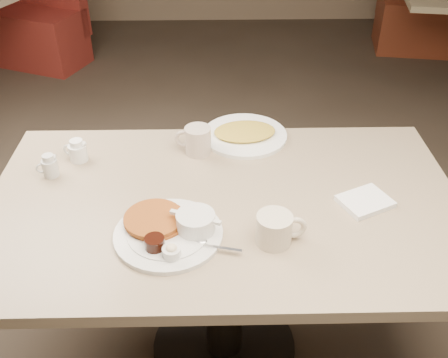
{
  "coord_description": "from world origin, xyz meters",
  "views": [
    {
      "loc": [
        -0.03,
        -1.26,
        1.74
      ],
      "look_at": [
        0.0,
        0.02,
        0.82
      ],
      "focal_mm": 40.94,
      "sensor_mm": 36.0,
      "label": 1
    }
  ],
  "objects_px": {
    "creamer_left": "(50,166)",
    "hash_plate": "(245,134)",
    "booth_back_left": "(10,13)",
    "coffee_mug_far": "(197,140)",
    "diner_table": "(224,241)",
    "coffee_mug_near": "(276,229)",
    "main_plate": "(171,229)",
    "creamer_right": "(77,151)"
  },
  "relations": [
    {
      "from": "coffee_mug_far",
      "to": "booth_back_left",
      "type": "height_order",
      "value": "booth_back_left"
    },
    {
      "from": "diner_table",
      "to": "creamer_left",
      "type": "distance_m",
      "value": 0.63
    },
    {
      "from": "coffee_mug_far",
      "to": "creamer_right",
      "type": "xyz_separation_m",
      "value": [
        -0.42,
        -0.04,
        -0.01
      ]
    },
    {
      "from": "main_plate",
      "to": "hash_plate",
      "type": "distance_m",
      "value": 0.59
    },
    {
      "from": "main_plate",
      "to": "coffee_mug_near",
      "type": "distance_m",
      "value": 0.3
    },
    {
      "from": "coffee_mug_near",
      "to": "coffee_mug_far",
      "type": "height_order",
      "value": "coffee_mug_far"
    },
    {
      "from": "diner_table",
      "to": "creamer_left",
      "type": "xyz_separation_m",
      "value": [
        -0.58,
        0.15,
        0.21
      ]
    },
    {
      "from": "creamer_left",
      "to": "hash_plate",
      "type": "distance_m",
      "value": 0.7
    },
    {
      "from": "coffee_mug_far",
      "to": "hash_plate",
      "type": "distance_m",
      "value": 0.21
    },
    {
      "from": "diner_table",
      "to": "booth_back_left",
      "type": "distance_m",
      "value": 3.41
    },
    {
      "from": "diner_table",
      "to": "main_plate",
      "type": "xyz_separation_m",
      "value": [
        -0.15,
        -0.16,
        0.19
      ]
    },
    {
      "from": "diner_table",
      "to": "creamer_right",
      "type": "distance_m",
      "value": 0.6
    },
    {
      "from": "coffee_mug_near",
      "to": "booth_back_left",
      "type": "relative_size",
      "value": 0.09
    },
    {
      "from": "hash_plate",
      "to": "booth_back_left",
      "type": "height_order",
      "value": "booth_back_left"
    },
    {
      "from": "coffee_mug_near",
      "to": "creamer_left",
      "type": "bearing_deg",
      "value": 154.66
    },
    {
      "from": "creamer_left",
      "to": "creamer_right",
      "type": "relative_size",
      "value": 0.85
    },
    {
      "from": "diner_table",
      "to": "coffee_mug_near",
      "type": "bearing_deg",
      "value": -53.4
    },
    {
      "from": "creamer_right",
      "to": "hash_plate",
      "type": "bearing_deg",
      "value": 13.62
    },
    {
      "from": "hash_plate",
      "to": "main_plate",
      "type": "bearing_deg",
      "value": -113.86
    },
    {
      "from": "main_plate",
      "to": "hash_plate",
      "type": "height_order",
      "value": "main_plate"
    },
    {
      "from": "creamer_right",
      "to": "hash_plate",
      "type": "height_order",
      "value": "creamer_right"
    },
    {
      "from": "diner_table",
      "to": "hash_plate",
      "type": "xyz_separation_m",
      "value": [
        0.09,
        0.39,
        0.18
      ]
    },
    {
      "from": "diner_table",
      "to": "main_plate",
      "type": "bearing_deg",
      "value": -134.9
    },
    {
      "from": "creamer_left",
      "to": "booth_back_left",
      "type": "distance_m",
      "value": 3.04
    },
    {
      "from": "main_plate",
      "to": "coffee_mug_far",
      "type": "relative_size",
      "value": 2.93
    },
    {
      "from": "creamer_right",
      "to": "creamer_left",
      "type": "bearing_deg",
      "value": -128.03
    },
    {
      "from": "coffee_mug_near",
      "to": "booth_back_left",
      "type": "distance_m",
      "value": 3.66
    },
    {
      "from": "main_plate",
      "to": "booth_back_left",
      "type": "xyz_separation_m",
      "value": [
        -1.53,
        3.11,
        -0.36
      ]
    },
    {
      "from": "coffee_mug_near",
      "to": "main_plate",
      "type": "bearing_deg",
      "value": 173.52
    },
    {
      "from": "main_plate",
      "to": "coffee_mug_near",
      "type": "xyz_separation_m",
      "value": [
        0.29,
        -0.03,
        0.02
      ]
    },
    {
      "from": "coffee_mug_near",
      "to": "hash_plate",
      "type": "distance_m",
      "value": 0.58
    },
    {
      "from": "hash_plate",
      "to": "coffee_mug_far",
      "type": "bearing_deg",
      "value": -149.64
    },
    {
      "from": "coffee_mug_far",
      "to": "creamer_right",
      "type": "distance_m",
      "value": 0.42
    },
    {
      "from": "main_plate",
      "to": "creamer_right",
      "type": "bearing_deg",
      "value": 131.28
    },
    {
      "from": "diner_table",
      "to": "coffee_mug_far",
      "type": "xyz_separation_m",
      "value": [
        -0.09,
        0.28,
        0.22
      ]
    },
    {
      "from": "coffee_mug_near",
      "to": "hash_plate",
      "type": "height_order",
      "value": "coffee_mug_near"
    },
    {
      "from": "creamer_left",
      "to": "hash_plate",
      "type": "bearing_deg",
      "value": 19.58
    },
    {
      "from": "coffee_mug_far",
      "to": "hash_plate",
      "type": "bearing_deg",
      "value": 30.36
    },
    {
      "from": "creamer_right",
      "to": "coffee_mug_near",
      "type": "bearing_deg",
      "value": -33.85
    },
    {
      "from": "diner_table",
      "to": "hash_plate",
      "type": "relative_size",
      "value": 4.26
    },
    {
      "from": "coffee_mug_near",
      "to": "diner_table",
      "type": "bearing_deg",
      "value": 126.6
    },
    {
      "from": "creamer_left",
      "to": "diner_table",
      "type": "bearing_deg",
      "value": -14.68
    }
  ]
}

